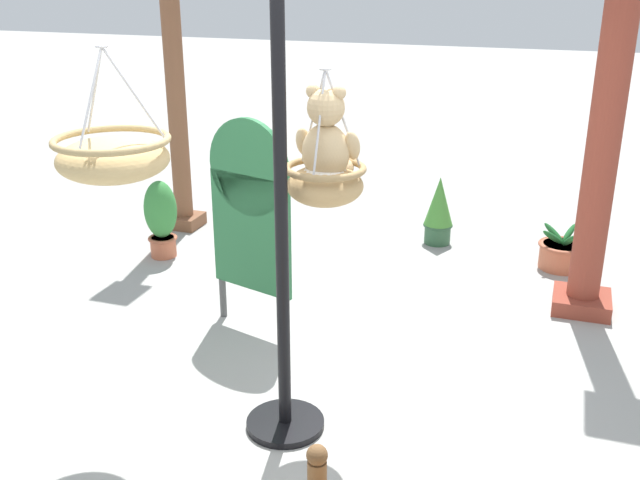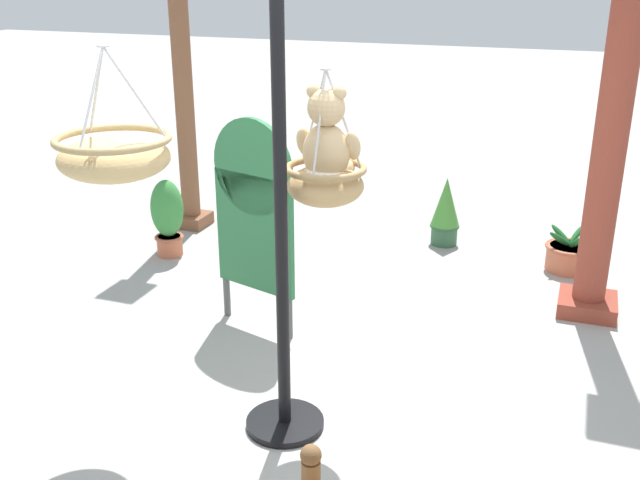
{
  "view_description": "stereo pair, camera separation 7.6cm",
  "coord_description": "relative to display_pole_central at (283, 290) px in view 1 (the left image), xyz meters",
  "views": [
    {
      "loc": [
        1.16,
        -3.36,
        2.46
      ],
      "look_at": [
        -0.0,
        0.06,
        1.09
      ],
      "focal_mm": 41.3,
      "sensor_mm": 36.0,
      "label": 1
    },
    {
      "loc": [
        1.23,
        -3.33,
        2.46
      ],
      "look_at": [
        -0.0,
        0.06,
        1.09
      ],
      "focal_mm": 41.3,
      "sensor_mm": 36.0,
      "label": 2
    }
  ],
  "objects": [
    {
      "name": "potted_plant_tall_leafy",
      "position": [
        0.29,
        3.15,
        -0.53
      ],
      "size": [
        0.27,
        0.27,
        0.64
      ],
      "color": "#2D5638",
      "rests_on": "ground"
    },
    {
      "name": "greenhouse_pillar_right",
      "position": [
        1.57,
        2.11,
        0.51
      ],
      "size": [
        0.44,
        0.44,
        2.81
      ],
      "color": "brown",
      "rests_on": "ground"
    },
    {
      "name": "ground_plane",
      "position": [
        0.16,
        0.09,
        -0.85
      ],
      "size": [
        40.0,
        40.0,
        0.0
      ],
      "primitive_type": "plane",
      "color": "#9E9E99"
    },
    {
      "name": "hanging_basket_with_teddy",
      "position": [
        0.15,
        0.25,
        0.53
      ],
      "size": [
        0.43,
        0.43,
        0.71
      ],
      "color": "tan"
    },
    {
      "name": "display_pole_central",
      "position": [
        0.0,
        0.0,
        0.0
      ],
      "size": [
        0.44,
        0.44,
        2.65
      ],
      "color": "black",
      "rests_on": "ground"
    },
    {
      "name": "potted_plant_conical_shrub",
      "position": [
        1.4,
        2.9,
        -0.71
      ],
      "size": [
        0.42,
        0.42,
        0.37
      ],
      "color": "#BC6042",
      "rests_on": "ground"
    },
    {
      "name": "hanging_basket_left_high",
      "position": [
        -0.84,
        -0.18,
        0.69
      ],
      "size": [
        0.59,
        0.59,
        0.67
      ],
      "color": "tan"
    },
    {
      "name": "potted_plant_small_succulent",
      "position": [
        -1.96,
        2.05,
        -0.48
      ],
      "size": [
        0.29,
        0.29,
        0.69
      ],
      "color": "#BC6042",
      "rests_on": "ground"
    },
    {
      "name": "greenhouse_pillar_left",
      "position": [
        -2.16,
        2.81,
        0.65
      ],
      "size": [
        0.34,
        0.34,
        3.09
      ],
      "color": "brown",
      "rests_on": "ground"
    },
    {
      "name": "teddy_bear",
      "position": [
        0.15,
        0.27,
        0.75
      ],
      "size": [
        0.35,
        0.32,
        0.5
      ],
      "color": "tan"
    },
    {
      "name": "display_sign_board",
      "position": [
        -0.65,
        1.06,
        0.05
      ],
      "size": [
        0.65,
        0.23,
        1.51
      ],
      "color": "#286B3D",
      "rests_on": "ground"
    }
  ]
}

